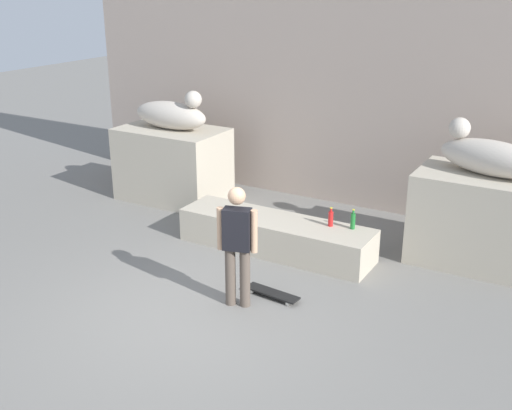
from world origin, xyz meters
TOP-DOWN VIEW (x-y plane):
  - ground_plane at (0.00, 0.00)m, footprint 40.00×40.00m
  - facade_wall at (0.00, 5.25)m, footprint 11.44×0.60m
  - pedestal_left at (-2.93, 3.56)m, footprint 2.04×1.27m
  - pedestal_right at (2.93, 3.56)m, footprint 2.04×1.27m
  - statue_reclining_left at (-2.89, 3.56)m, footprint 1.61×0.60m
  - statue_reclining_right at (2.89, 3.57)m, footprint 1.69×0.93m
  - ledge_block at (0.00, 2.37)m, footprint 3.18×0.83m
  - skater at (0.40, 0.57)m, footprint 0.52×0.30m
  - skateboard at (0.70, 0.98)m, footprint 0.82×0.28m
  - bottle_green at (1.20, 2.61)m, footprint 0.07×0.07m
  - bottle_red at (0.86, 2.54)m, footprint 0.08×0.08m

SIDE VIEW (x-z plane):
  - ground_plane at x=0.00m, z-range 0.00..0.00m
  - skateboard at x=0.70m, z-range 0.02..0.10m
  - ledge_block at x=0.00m, z-range 0.00..0.54m
  - bottle_red at x=0.86m, z-range 0.51..0.82m
  - bottle_green at x=1.20m, z-range 0.51..0.83m
  - pedestal_left at x=-2.93m, z-range 0.00..1.41m
  - pedestal_right at x=2.93m, z-range 0.00..1.41m
  - skater at x=0.40m, z-range 0.09..1.76m
  - statue_reclining_left at x=-2.89m, z-range 1.31..2.08m
  - statue_reclining_right at x=2.89m, z-range 1.31..2.08m
  - facade_wall at x=0.00m, z-range 0.00..6.23m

